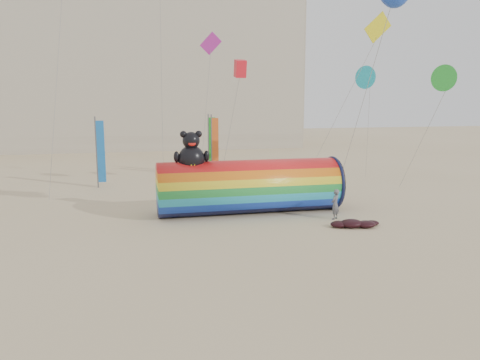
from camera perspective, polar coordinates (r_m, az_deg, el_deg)
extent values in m
plane|color=#CCB58C|center=(22.45, -0.37, -6.73)|extent=(160.00, 160.00, 0.00)
cube|color=#B7AD99|center=(67.47, -19.82, 12.25)|extent=(60.00, 15.00, 20.00)
cube|color=#28303D|center=(60.01, -20.67, 13.06)|extent=(59.50, 0.12, 17.00)
cylinder|color=red|center=(26.57, 1.16, -0.79)|extent=(10.37, 3.02, 3.02)
torus|color=#0F1438|center=(28.25, 11.19, -0.35)|extent=(0.21, 3.17, 3.17)
cylinder|color=black|center=(28.30, 11.41, -0.34)|extent=(0.05, 2.99, 2.99)
ellipsoid|color=black|center=(25.71, -5.94, 2.51)|extent=(1.48, 1.32, 1.55)
ellipsoid|color=yellow|center=(25.25, -5.80, 2.18)|extent=(0.76, 0.33, 0.67)
sphere|color=black|center=(25.60, -5.98, 4.81)|extent=(0.95, 0.95, 0.95)
sphere|color=black|center=(25.52, -6.92, 5.56)|extent=(0.38, 0.38, 0.38)
sphere|color=black|center=(25.63, -5.07, 5.60)|extent=(0.38, 0.38, 0.38)
ellipsoid|color=red|center=(25.23, -5.86, 4.44)|extent=(0.42, 0.15, 0.27)
ellipsoid|color=black|center=(25.51, -7.75, 2.81)|extent=(0.31, 0.31, 0.62)
ellipsoid|color=black|center=(25.72, -4.11, 2.92)|extent=(0.31, 0.31, 0.62)
imported|color=#5A5B62|center=(25.69, 11.52, -2.92)|extent=(0.71, 0.69, 1.65)
ellipsoid|color=black|center=(24.40, 13.44, -5.16)|extent=(1.17, 0.99, 0.41)
ellipsoid|color=black|center=(24.55, 15.11, -5.22)|extent=(0.99, 0.84, 0.34)
ellipsoid|color=black|center=(24.28, 12.00, -5.29)|extent=(0.91, 0.77, 0.32)
ellipsoid|color=black|center=(24.89, 13.64, -5.04)|extent=(0.78, 0.66, 0.27)
ellipsoid|color=black|center=(25.05, 15.79, -5.06)|extent=(0.73, 0.62, 0.25)
cylinder|color=#59595E|center=(35.62, -17.08, 3.23)|extent=(0.10, 0.10, 5.20)
cube|color=#1864B4|center=(35.59, -16.59, 3.33)|extent=(0.56, 0.06, 4.50)
cylinder|color=#59595E|center=(39.09, -3.49, 4.18)|extent=(0.10, 0.10, 5.20)
cube|color=#C9521C|center=(39.14, -3.04, 4.27)|extent=(0.56, 0.06, 4.50)
cylinder|color=#59595E|center=(40.35, -3.86, 4.35)|extent=(0.10, 0.10, 5.20)
cube|color=#169420|center=(40.39, -3.42, 4.43)|extent=(0.56, 0.06, 4.50)
cone|color=green|center=(28.16, 24.11, 11.24)|extent=(1.41, 1.41, 1.27)
cube|color=#BE28AC|center=(34.60, -3.59, 16.29)|extent=(0.95, 0.06, 1.33)
cube|color=yellow|center=(31.60, 16.44, 17.42)|extent=(1.13, 0.06, 1.59)
cone|color=#1ABBD6|center=(34.91, 15.62, 11.93)|extent=(1.59, 1.59, 1.44)
cube|color=red|center=(31.66, 0.03, 13.42)|extent=(0.69, 0.69, 1.11)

